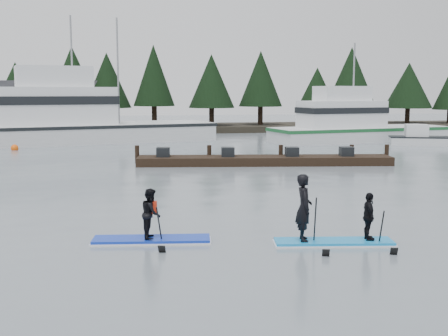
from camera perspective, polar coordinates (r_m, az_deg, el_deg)
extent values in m
plane|color=slate|center=(15.54, 3.66, -6.99)|extent=(160.00, 160.00, 0.00)
cube|color=#2D281E|center=(56.85, -5.98, 4.05)|extent=(70.00, 8.00, 0.60)
cube|color=#4C4C51|center=(59.59, -19.77, 5.92)|extent=(18.00, 6.00, 5.00)
cube|color=silver|center=(45.62, -13.70, 2.75)|extent=(20.47, 10.03, 2.63)
cube|color=white|center=(45.14, -16.79, 6.07)|extent=(9.56, 5.95, 2.85)
cylinder|color=gray|center=(45.34, -15.17, 9.56)|extent=(0.14, 0.14, 8.27)
cube|color=silver|center=(46.51, 13.61, 2.81)|extent=(15.12, 6.86, 2.08)
cube|color=white|center=(45.43, 11.86, 5.38)|extent=(7.02, 4.19, 2.08)
cylinder|color=gray|center=(45.95, 13.02, 8.18)|extent=(0.14, 0.14, 6.59)
cube|color=silver|center=(44.52, 19.94, 2.62)|extent=(5.61, 3.26, 0.63)
cube|color=black|center=(30.65, 4.13, 0.77)|extent=(13.89, 3.56, 0.46)
sphere|color=#FF5B0C|center=(45.65, 15.49, 2.52)|extent=(0.59, 0.59, 0.59)
sphere|color=#FF5B0C|center=(40.79, -20.49, 1.72)|extent=(0.50, 0.50, 0.50)
cube|color=#1334BA|center=(15.10, -7.36, -7.25)|extent=(3.15, 1.10, 0.12)
imported|color=black|center=(14.93, -7.41, -4.58)|extent=(0.57, 0.70, 1.32)
cube|color=red|center=(14.90, -7.42, -3.99)|extent=(0.32, 0.23, 0.32)
cylinder|color=black|center=(14.81, -6.48, -6.49)|extent=(0.26, 0.88, 1.52)
cube|color=#1687CF|center=(15.05, 11.08, -7.40)|extent=(3.14, 1.13, 0.11)
imported|color=black|center=(14.68, 8.12, -3.99)|extent=(0.50, 0.69, 1.75)
cylinder|color=black|center=(14.61, 9.21, -5.83)|extent=(0.30, 0.95, 1.66)
imported|color=black|center=(15.11, 14.49, -4.78)|extent=(0.40, 0.77, 1.25)
cylinder|color=black|center=(15.08, 15.59, -6.65)|extent=(0.28, 0.86, 1.49)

